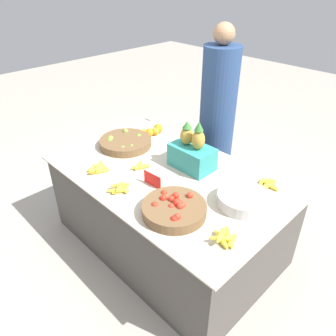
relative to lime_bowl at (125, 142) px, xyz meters
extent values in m
plane|color=#ADA599|center=(0.57, -0.05, -0.71)|extent=(12.00, 12.00, 0.00)
cube|color=#4C4742|center=(0.57, -0.05, -0.38)|extent=(1.70, 1.06, 0.67)
cube|color=#BCB29E|center=(0.57, -0.05, -0.04)|extent=(1.77, 1.10, 0.01)
cylinder|color=brown|center=(0.00, 0.00, 0.00)|extent=(0.43, 0.43, 0.06)
sphere|color=#89BC42|center=(-0.11, 0.09, 0.03)|extent=(0.05, 0.05, 0.05)
sphere|color=#7AB238|center=(-0.05, 0.01, 0.00)|extent=(0.05, 0.05, 0.05)
sphere|color=#7AB238|center=(0.09, -0.09, 0.01)|extent=(0.05, 0.05, 0.05)
sphere|color=#6BA333|center=(0.10, -0.04, -0.01)|extent=(0.05, 0.05, 0.05)
sphere|color=#6BA333|center=(-0.08, -0.10, 0.02)|extent=(0.05, 0.05, 0.05)
sphere|color=#6BA333|center=(0.12, -0.03, 0.02)|extent=(0.04, 0.04, 0.04)
sphere|color=#89BC42|center=(-0.11, -0.07, 0.02)|extent=(0.05, 0.05, 0.05)
sphere|color=#7AB238|center=(-0.01, 0.10, -0.01)|extent=(0.04, 0.04, 0.04)
sphere|color=#6BA333|center=(-0.06, 0.09, 0.00)|extent=(0.05, 0.05, 0.05)
sphere|color=#6BA333|center=(0.02, 0.13, 0.02)|extent=(0.05, 0.05, 0.05)
sphere|color=#7AB238|center=(0.04, 0.02, 0.01)|extent=(0.04, 0.04, 0.04)
cylinder|color=brown|center=(0.91, -0.34, 0.00)|extent=(0.40, 0.40, 0.07)
sphere|color=red|center=(0.90, -0.31, 0.03)|extent=(0.04, 0.04, 0.04)
sphere|color=red|center=(0.91, -0.36, 0.03)|extent=(0.04, 0.04, 0.04)
sphere|color=red|center=(0.82, -0.34, 0.04)|extent=(0.05, 0.05, 0.05)
sphere|color=red|center=(1.04, -0.31, 0.00)|extent=(0.05, 0.05, 0.05)
sphere|color=red|center=(0.87, -0.28, 0.05)|extent=(0.04, 0.04, 0.04)
sphere|color=red|center=(0.92, -0.32, 0.05)|extent=(0.05, 0.05, 0.05)
sphere|color=red|center=(1.01, -0.41, 0.04)|extent=(0.04, 0.04, 0.04)
sphere|color=red|center=(0.95, -0.33, 0.04)|extent=(0.04, 0.04, 0.04)
sphere|color=red|center=(0.92, -0.31, 0.03)|extent=(0.05, 0.05, 0.05)
sphere|color=red|center=(0.93, -0.31, 0.04)|extent=(0.05, 0.05, 0.05)
sphere|color=red|center=(0.95, -0.31, 0.03)|extent=(0.04, 0.04, 0.04)
sphere|color=red|center=(0.92, -0.21, 0.04)|extent=(0.04, 0.04, 0.04)
sphere|color=red|center=(1.00, -0.43, 0.03)|extent=(0.05, 0.05, 0.05)
sphere|color=red|center=(0.83, -0.42, 0.03)|extent=(0.05, 0.05, 0.05)
sphere|color=red|center=(0.78, -0.30, 0.03)|extent=(0.05, 0.05, 0.05)
sphere|color=red|center=(0.90, -0.32, 0.01)|extent=(0.04, 0.04, 0.04)
sphere|color=red|center=(0.87, -0.32, 0.04)|extent=(0.04, 0.04, 0.04)
sphere|color=red|center=(0.92, -0.33, 0.01)|extent=(0.04, 0.04, 0.04)
sphere|color=orange|center=(-0.02, 0.22, 0.00)|extent=(0.07, 0.07, 0.07)
sphere|color=orange|center=(0.01, 0.37, 0.01)|extent=(0.08, 0.08, 0.08)
sphere|color=orange|center=(0.01, 0.26, 0.00)|extent=(0.07, 0.07, 0.07)
sphere|color=orange|center=(0.02, 0.32, 0.00)|extent=(0.07, 0.07, 0.07)
cylinder|color=silver|center=(1.15, 0.04, 0.01)|extent=(0.33, 0.33, 0.08)
cube|color=red|center=(0.60, -0.23, 0.02)|extent=(0.15, 0.02, 0.10)
cube|color=teal|center=(0.62, 0.14, 0.06)|extent=(0.33, 0.21, 0.18)
ellipsoid|color=#B28E38|center=(0.57, 0.14, 0.21)|extent=(0.10, 0.10, 0.13)
cone|color=#387A33|center=(0.57, 0.14, 0.30)|extent=(0.07, 0.07, 0.05)
ellipsoid|color=#B28E38|center=(0.68, 0.14, 0.22)|extent=(0.10, 0.10, 0.15)
cone|color=#387A33|center=(0.68, 0.14, 0.33)|extent=(0.07, 0.07, 0.07)
ellipsoid|color=yellow|center=(0.34, -0.14, -0.02)|extent=(0.10, 0.14, 0.03)
ellipsoid|color=yellow|center=(0.37, -0.13, -0.02)|extent=(0.10, 0.13, 0.03)
ellipsoid|color=yellow|center=(0.37, -0.15, -0.02)|extent=(0.10, 0.15, 0.03)
ellipsoid|color=yellow|center=(0.37, -0.13, -0.02)|extent=(0.08, 0.12, 0.03)
ellipsoid|color=yellow|center=(0.20, -0.41, -0.02)|extent=(0.10, 0.15, 0.03)
ellipsoid|color=yellow|center=(0.14, -0.39, -0.02)|extent=(0.04, 0.15, 0.03)
ellipsoid|color=yellow|center=(0.16, -0.36, -0.02)|extent=(0.15, 0.08, 0.03)
ellipsoid|color=yellow|center=(0.18, -0.37, -0.02)|extent=(0.13, 0.09, 0.03)
ellipsoid|color=yellow|center=(0.20, -0.41, 0.00)|extent=(0.05, 0.14, 0.03)
ellipsoid|color=yellow|center=(0.17, -0.38, 0.01)|extent=(0.12, 0.14, 0.03)
ellipsoid|color=yellow|center=(0.49, -0.43, -0.02)|extent=(0.04, 0.13, 0.03)
ellipsoid|color=yellow|center=(0.49, -0.43, -0.02)|extent=(0.05, 0.15, 0.03)
ellipsoid|color=yellow|center=(0.50, -0.41, -0.02)|extent=(0.14, 0.07, 0.03)
ellipsoid|color=yellow|center=(0.49, -0.45, -0.02)|extent=(0.12, 0.14, 0.03)
ellipsoid|color=yellow|center=(0.49, -0.44, 0.01)|extent=(0.09, 0.12, 0.03)
ellipsoid|color=yellow|center=(0.47, -0.42, 0.00)|extent=(0.09, 0.13, 0.03)
ellipsoid|color=yellow|center=(1.17, 0.32, -0.02)|extent=(0.08, 0.16, 0.03)
ellipsoid|color=yellow|center=(1.18, 0.34, -0.02)|extent=(0.15, 0.05, 0.03)
ellipsoid|color=yellow|center=(1.12, 0.33, -0.02)|extent=(0.06, 0.12, 0.03)
ellipsoid|color=yellow|center=(1.14, 0.37, -0.02)|extent=(0.11, 0.11, 0.03)
ellipsoid|color=yellow|center=(1.27, -0.27, -0.02)|extent=(0.12, 0.12, 0.04)
ellipsoid|color=yellow|center=(1.26, -0.28, -0.02)|extent=(0.05, 0.13, 0.03)
ellipsoid|color=yellow|center=(1.30, -0.29, -0.02)|extent=(0.13, 0.11, 0.03)
ellipsoid|color=yellow|center=(1.31, -0.29, -0.02)|extent=(0.06, 0.12, 0.03)
ellipsoid|color=yellow|center=(1.27, -0.32, -0.02)|extent=(0.16, 0.10, 0.03)
ellipsoid|color=yellow|center=(1.26, -0.33, 0.01)|extent=(0.07, 0.13, 0.03)
ellipsoid|color=yellow|center=(1.28, -0.33, 0.01)|extent=(0.12, 0.12, 0.03)
cylinder|color=navy|center=(0.30, 0.85, 0.00)|extent=(0.33, 0.33, 1.42)
sphere|color=#A87A56|center=(0.30, 0.85, 0.80)|extent=(0.18, 0.18, 0.18)
camera|label=1|loc=(2.01, -1.46, 1.28)|focal=35.00mm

